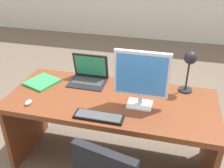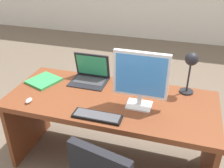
# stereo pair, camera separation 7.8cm
# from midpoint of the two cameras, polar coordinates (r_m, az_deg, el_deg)

# --- Properties ---
(ground) EXTENTS (12.00, 12.00, 0.00)m
(ground) POSITION_cam_midpoint_polar(r_m,az_deg,el_deg) (3.83, 6.89, -1.05)
(ground) COLOR #6B5B4C
(desk) EXTENTS (1.77, 0.76, 0.74)m
(desk) POSITION_cam_midpoint_polar(r_m,az_deg,el_deg) (2.33, 1.00, -6.62)
(desk) COLOR brown
(desk) RESTS_ON ground
(monitor) EXTENTS (0.43, 0.16, 0.47)m
(monitor) POSITION_cam_midpoint_polar(r_m,az_deg,el_deg) (1.98, 7.49, 1.55)
(monitor) COLOR silver
(monitor) RESTS_ON desk
(laptop) EXTENTS (0.34, 0.27, 0.26)m
(laptop) POSITION_cam_midpoint_polar(r_m,az_deg,el_deg) (2.46, -3.82, 2.57)
(laptop) COLOR black
(laptop) RESTS_ON desk
(keyboard) EXTENTS (0.38, 0.12, 0.02)m
(keyboard) POSITION_cam_midpoint_polar(r_m,az_deg,el_deg) (1.96, -2.17, -7.14)
(keyboard) COLOR black
(keyboard) RESTS_ON desk
(mouse) EXTENTS (0.04, 0.08, 0.03)m
(mouse) POSITION_cam_midpoint_polar(r_m,az_deg,el_deg) (2.23, -16.95, -3.53)
(mouse) COLOR silver
(mouse) RESTS_ON desk
(desk_lamp) EXTENTS (0.12, 0.14, 0.39)m
(desk_lamp) POSITION_cam_midpoint_polar(r_m,az_deg,el_deg) (2.23, 17.97, 4.13)
(desk_lamp) COLOR black
(desk_lamp) RESTS_ON desk
(book) EXTENTS (0.32, 0.33, 0.02)m
(book) POSITION_cam_midpoint_polar(r_m,az_deg,el_deg) (2.52, -13.99, 0.71)
(book) COLOR green
(book) RESTS_ON desk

